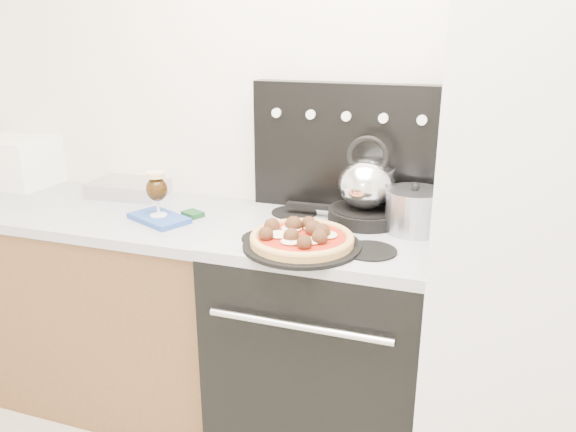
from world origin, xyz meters
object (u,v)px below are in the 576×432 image
at_px(base_cabinet, 92,303).
at_px(stove_body, 326,346).
at_px(toaster_oven, 15,161).
at_px(skillet, 365,215).
at_px(tea_kettle, 367,179).
at_px(stock_pot, 414,212).
at_px(pizza_pan, 302,245).
at_px(fridge, 539,249).
at_px(oven_mitt, 159,218).
at_px(beer_glass, 157,194).
at_px(pizza, 302,236).

height_order(base_cabinet, stove_body, stove_body).
relative_size(toaster_oven, skillet, 1.28).
bearing_deg(tea_kettle, stock_pot, -20.64).
bearing_deg(stove_body, skillet, 53.19).
xyz_separation_m(base_cabinet, pizza_pan, (1.06, -0.21, 0.50)).
xyz_separation_m(fridge, stock_pot, (-0.41, 0.12, 0.04)).
height_order(pizza_pan, skillet, skillet).
xyz_separation_m(toaster_oven, tea_kettle, (1.70, -0.06, 0.07)).
relative_size(fridge, toaster_oven, 5.30).
bearing_deg(stove_body, oven_mitt, -175.53).
height_order(toaster_oven, tea_kettle, tea_kettle).
bearing_deg(oven_mitt, beer_glass, 0.00).
relative_size(base_cabinet, beer_glass, 8.08).
xyz_separation_m(pizza, stock_pot, (0.33, 0.27, 0.04)).
xyz_separation_m(beer_glass, pizza_pan, (0.63, -0.13, -0.08)).
bearing_deg(tea_kettle, pizza, -120.28).
height_order(stove_body, stock_pot, stock_pot).
xyz_separation_m(fridge, skillet, (-0.60, 0.17, -0.01)).
xyz_separation_m(stove_body, stock_pot, (0.29, 0.09, 0.55)).
height_order(toaster_oven, pizza, toaster_oven).
height_order(fridge, stock_pot, fridge).
bearing_deg(oven_mitt, tea_kettle, 13.95).
relative_size(base_cabinet, toaster_oven, 4.05).
xyz_separation_m(stove_body, tea_kettle, (0.10, 0.14, 0.65)).
relative_size(beer_glass, pizza, 0.52).
height_order(base_cabinet, pizza_pan, pizza_pan).
distance_m(skillet, tea_kettle, 0.14).
distance_m(base_cabinet, beer_glass, 0.73).
bearing_deg(fridge, tea_kettle, 164.50).
bearing_deg(beer_glass, pizza_pan, -11.73).
height_order(base_cabinet, pizza, pizza).
xyz_separation_m(toaster_oven, beer_glass, (0.93, -0.25, -0.00)).
bearing_deg(beer_glass, base_cabinet, 169.90).
distance_m(beer_glass, tea_kettle, 0.80).
bearing_deg(pizza_pan, skillet, 65.29).
height_order(beer_glass, tea_kettle, tea_kettle).
xyz_separation_m(beer_glass, stock_pot, (0.96, 0.14, -0.02)).
distance_m(stove_body, oven_mitt, 0.82).
height_order(toaster_oven, skillet, toaster_oven).
height_order(beer_glass, stock_pot, beer_glass).
relative_size(base_cabinet, skillet, 5.19).
height_order(fridge, oven_mitt, fridge).
relative_size(base_cabinet, stock_pot, 7.26).
bearing_deg(fridge, beer_glass, -178.85).
distance_m(stove_body, fridge, 0.87).
xyz_separation_m(beer_glass, pizza, (0.63, -0.13, -0.05)).
relative_size(pizza, stock_pot, 1.73).
xyz_separation_m(base_cabinet, beer_glass, (0.43, -0.08, 0.58)).
height_order(skillet, stock_pot, stock_pot).
distance_m(toaster_oven, stock_pot, 1.89).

